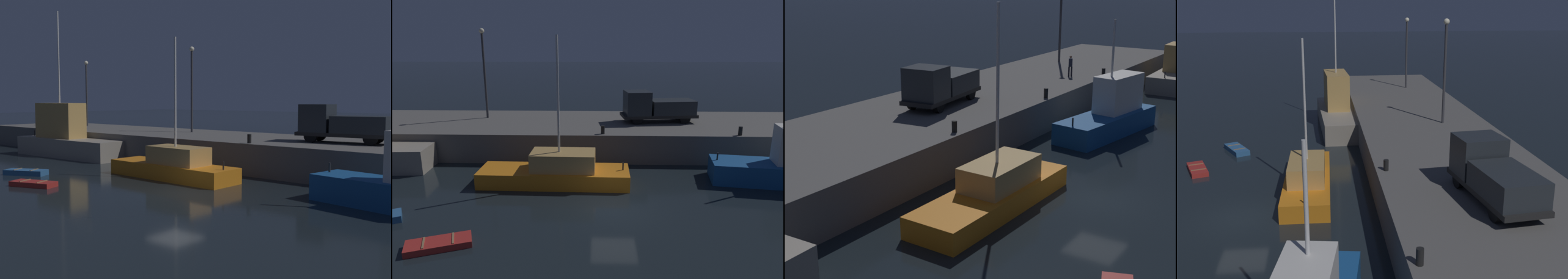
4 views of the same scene
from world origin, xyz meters
TOP-DOWN VIEW (x-y plane):
  - ground_plane at (0.00, 0.00)m, footprint 320.00×320.00m
  - pier_quay at (0.00, 12.11)m, footprint 70.69×9.67m
  - fishing_boat_white at (-3.48, 3.49)m, footprint 9.36×2.78m
  - dinghy_orange_near at (-7.80, -3.95)m, footprint 2.93×1.96m
  - lamp_post_east at (-10.76, 13.50)m, footprint 0.44×0.44m
  - utility_truck at (3.90, 12.14)m, footprint 6.40×2.91m
  - bollard_west at (-0.56, 7.82)m, footprint 0.28×0.28m
  - bollard_east at (9.31, 7.68)m, footprint 0.28×0.28m

SIDE VIEW (x-z plane):
  - ground_plane at x=0.00m, z-range 0.00..0.00m
  - dinghy_orange_near at x=-7.80m, z-range -0.02..0.32m
  - fishing_boat_white at x=-3.48m, z-range -3.73..5.34m
  - pier_quay at x=0.00m, z-range 0.00..2.18m
  - bollard_west at x=-0.56m, z-range 2.18..2.79m
  - bollard_east at x=9.31m, z-range 2.18..2.82m
  - utility_truck at x=3.90m, z-range 2.15..4.76m
  - lamp_post_east at x=-10.76m, z-range 2.85..10.50m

